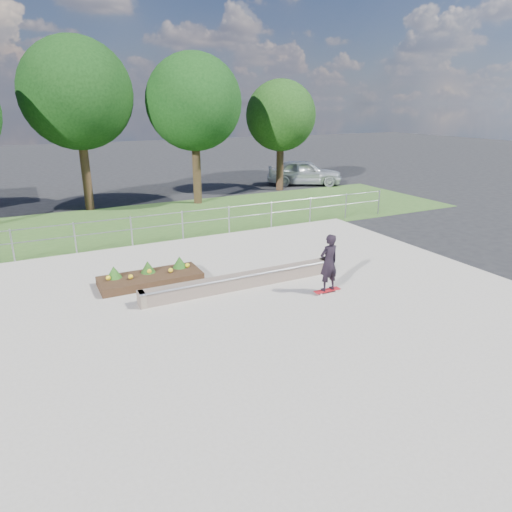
{
  "coord_description": "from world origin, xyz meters",
  "views": [
    {
      "loc": [
        -5.33,
        -9.35,
        5.18
      ],
      "look_at": [
        0.2,
        1.5,
        1.1
      ],
      "focal_mm": 32.0,
      "sensor_mm": 36.0,
      "label": 1
    }
  ],
  "objects_px": {
    "skateboarder": "(329,263)",
    "parked_car": "(304,172)",
    "planter_bed": "(150,276)",
    "grind_ledge": "(241,281)"
  },
  "relations": [
    {
      "from": "grind_ledge",
      "to": "planter_bed",
      "type": "xyz_separation_m",
      "value": [
        -2.27,
        1.61,
        -0.02
      ]
    },
    {
      "from": "grind_ledge",
      "to": "parked_car",
      "type": "bearing_deg",
      "value": 51.64
    },
    {
      "from": "planter_bed",
      "to": "parked_car",
      "type": "height_order",
      "value": "parked_car"
    },
    {
      "from": "planter_bed",
      "to": "skateboarder",
      "type": "xyz_separation_m",
      "value": [
        4.29,
        -3.08,
        0.71
      ]
    },
    {
      "from": "skateboarder",
      "to": "grind_ledge",
      "type": "bearing_deg",
      "value": 144.1
    },
    {
      "from": "grind_ledge",
      "to": "skateboarder",
      "type": "xyz_separation_m",
      "value": [
        2.02,
        -1.46,
        0.69
      ]
    },
    {
      "from": "grind_ledge",
      "to": "planter_bed",
      "type": "relative_size",
      "value": 2.0
    },
    {
      "from": "planter_bed",
      "to": "parked_car",
      "type": "bearing_deg",
      "value": 43.19
    },
    {
      "from": "skateboarder",
      "to": "parked_car",
      "type": "relative_size",
      "value": 0.35
    },
    {
      "from": "skateboarder",
      "to": "parked_car",
      "type": "distance_m",
      "value": 18.63
    }
  ]
}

